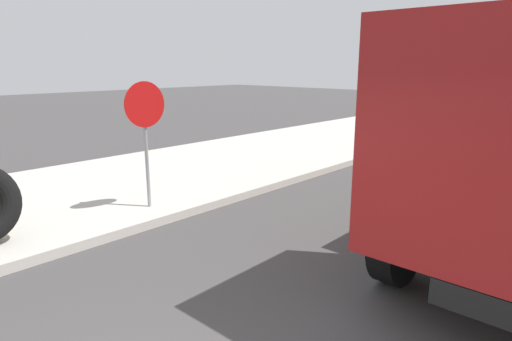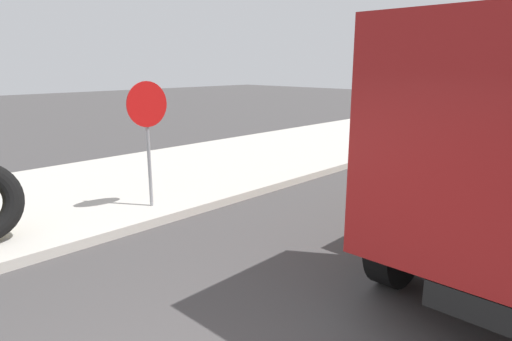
# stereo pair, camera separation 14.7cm
# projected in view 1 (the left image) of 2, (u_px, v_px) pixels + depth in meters

# --- Properties ---
(stop_sign) EXTENTS (0.76, 0.08, 2.15)m
(stop_sign) POSITION_uv_depth(u_px,v_px,m) (145.00, 121.00, 7.21)
(stop_sign) COLOR gray
(stop_sign) RESTS_ON sidewalk_curb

